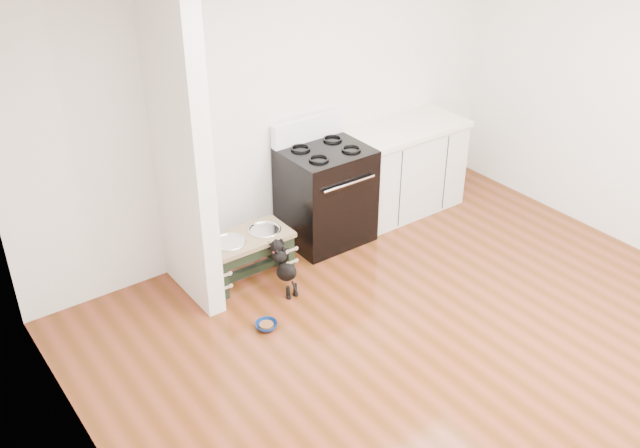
{
  "coord_description": "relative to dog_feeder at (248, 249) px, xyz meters",
  "views": [
    {
      "loc": [
        -3.25,
        -2.56,
        3.55
      ],
      "look_at": [
        -0.24,
        1.57,
        0.59
      ],
      "focal_mm": 40.0,
      "sensor_mm": 36.0,
      "label": 1
    }
  ],
  "objects": [
    {
      "name": "dog_feeder",
      "position": [
        0.0,
        0.0,
        0.0
      ],
      "size": [
        0.76,
        0.4,
        0.43
      ],
      "color": "black",
      "rests_on": "ground"
    },
    {
      "name": "ground",
      "position": [
        0.69,
        -2.0,
        -0.3
      ],
      "size": [
        5.0,
        5.0,
        0.0
      ],
      "primitive_type": "plane",
      "color": "#4E270D",
      "rests_on": "ground"
    },
    {
      "name": "puppy",
      "position": [
        0.13,
        -0.35,
        -0.04
      ],
      "size": [
        0.13,
        0.39,
        0.46
      ],
      "color": "black",
      "rests_on": "ground"
    },
    {
      "name": "cabinet_run",
      "position": [
        1.92,
        0.17,
        0.16
      ],
      "size": [
        1.24,
        0.64,
        0.91
      ],
      "color": "silver",
      "rests_on": "ground"
    },
    {
      "name": "room_shell",
      "position": [
        0.69,
        -2.0,
        1.32
      ],
      "size": [
        5.0,
        5.0,
        5.0
      ],
      "color": "silver",
      "rests_on": "ground"
    },
    {
      "name": "oven_range",
      "position": [
        0.94,
        0.15,
        0.18
      ],
      "size": [
        0.76,
        0.69,
        1.14
      ],
      "color": "black",
      "rests_on": "ground"
    },
    {
      "name": "floor_bowl",
      "position": [
        -0.27,
        -0.7,
        -0.27
      ],
      "size": [
        0.2,
        0.2,
        0.06
      ],
      "rotation": [
        0.0,
        0.0,
        -0.14
      ],
      "color": "navy",
      "rests_on": "ground"
    },
    {
      "name": "partition_wall",
      "position": [
        -0.48,
        0.1,
        1.05
      ],
      "size": [
        0.15,
        0.8,
        2.7
      ],
      "primitive_type": "cube",
      "color": "silver",
      "rests_on": "ground"
    }
  ]
}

